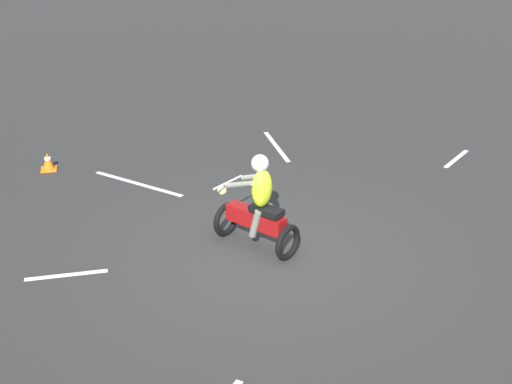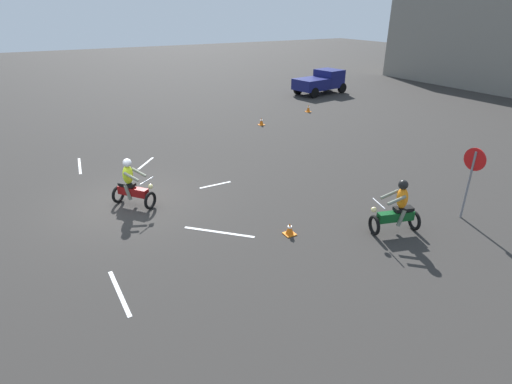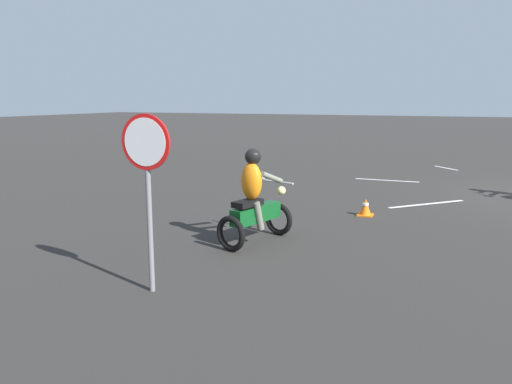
{
  "view_description": "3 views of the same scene",
  "coord_description": "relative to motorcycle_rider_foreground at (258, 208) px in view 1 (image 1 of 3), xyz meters",
  "views": [
    {
      "loc": [
        -9.85,
        2.39,
        5.8
      ],
      "look_at": [
        0.27,
        0.13,
        1.0
      ],
      "focal_mm": 50.0,
      "sensor_mm": 36.0,
      "label": 1
    },
    {
      "loc": [
        12.76,
        -2.18,
        6.06
      ],
      "look_at": [
        3.03,
        3.27,
        0.9
      ],
      "focal_mm": 28.0,
      "sensor_mm": 36.0,
      "label": 2
    },
    {
      "loc": [
        2.54,
        14.15,
        2.48
      ],
      "look_at": [
        5.78,
        6.41,
        0.9
      ],
      "focal_mm": 35.0,
      "sensor_mm": 36.0,
      "label": 3
    }
  ],
  "objects": [
    {
      "name": "ground_plane",
      "position": [
        -0.25,
        -0.11,
        -0.73
      ],
      "size": [
        120.0,
        120.0,
        0.0
      ],
      "primitive_type": "plane",
      "color": "#2D2B28"
    },
    {
      "name": "motorcycle_rider_foreground",
      "position": [
        0.0,
        0.0,
        0.0
      ],
      "size": [
        1.47,
        1.34,
        1.66
      ],
      "rotation": [
        0.0,
        0.0,
        5.39
      ],
      "color": "black",
      "rests_on": "ground"
    },
    {
      "name": "traffic_cone_mid_center",
      "position": [
        4.16,
        3.52,
        -0.55
      ],
      "size": [
        0.32,
        0.32,
        0.37
      ],
      "color": "orange",
      "rests_on": "ground"
    },
    {
      "name": "lane_stripe_e",
      "position": [
        4.42,
        -1.43,
        -0.72
      ],
      "size": [
        1.9,
        0.15,
        0.01
      ],
      "primitive_type": "cube",
      "rotation": [
        0.0,
        0.0,
        1.6
      ],
      "color": "silver",
      "rests_on": "ground"
    },
    {
      "name": "lane_stripe_ne",
      "position": [
        3.03,
        1.76,
        -0.72
      ],
      "size": [
        1.61,
        1.64,
        0.01
      ],
      "primitive_type": "cube",
      "rotation": [
        0.0,
        0.0,
        2.37
      ],
      "color": "silver",
      "rests_on": "ground"
    },
    {
      "name": "lane_stripe_n",
      "position": [
        -0.22,
        3.09,
        -0.72
      ],
      "size": [
        0.1,
        1.26,
        0.01
      ],
      "primitive_type": "cube",
      "rotation": [
        0.0,
        0.0,
        3.14
      ],
      "color": "silver",
      "rests_on": "ground"
    },
    {
      "name": "lane_stripe_se",
      "position": [
        2.86,
        -5.04,
        -0.72
      ],
      "size": [
        0.87,
        0.97,
        0.01
      ],
      "primitive_type": "cube",
      "rotation": [
        0.0,
        0.0,
        7.01
      ],
      "color": "silver",
      "rests_on": "ground"
    }
  ]
}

